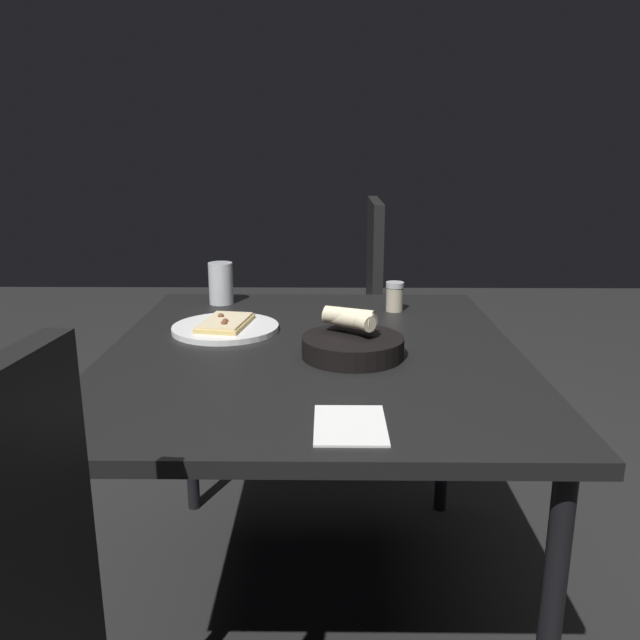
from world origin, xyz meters
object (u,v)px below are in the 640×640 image
dining_table (313,372)px  pepper_shaker (395,298)px  pizza_plate (225,327)px  beer_glass (221,285)px  bread_basket (353,342)px  chair_far (345,315)px

dining_table → pepper_shaker: pepper_shaker is taller
pizza_plate → beer_glass: beer_glass is taller
pizza_plate → bread_basket: bread_basket is taller
dining_table → chair_far: chair_far is taller
dining_table → pepper_shaker: (0.35, -0.22, 0.10)m
bread_basket → beer_glass: size_ratio=1.85×
pizza_plate → chair_far: 0.89m
beer_glass → pizza_plate: bearing=-169.1°
chair_far → pepper_shaker: bearing=-168.5°
beer_glass → dining_table: bearing=-147.1°
pizza_plate → bread_basket: bearing=-122.5°
pepper_shaker → pizza_plate: bearing=115.0°
bread_basket → beer_glass: (0.49, 0.37, 0.02)m
bread_basket → pepper_shaker: (0.41, -0.13, 0.00)m
bread_basket → chair_far: (1.01, -0.01, -0.20)m
pizza_plate → bread_basket: 0.37m
beer_glass → chair_far: (0.52, -0.38, -0.22)m
pepper_shaker → chair_far: (0.60, 0.12, -0.21)m
pizza_plate → dining_table: bearing=-121.9°
dining_table → bread_basket: bread_basket is taller
chair_far → bread_basket: bearing=179.4°
dining_table → pizza_plate: (0.14, 0.22, 0.07)m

